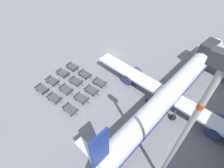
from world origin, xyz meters
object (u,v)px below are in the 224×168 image
object	(u,v)px
airplane	(172,91)
baggage_dolly_row_mid_b_col_a	(63,73)
baggage_dolly_row_far_col_b	(85,74)
baggage_dolly_row_far_col_a	(73,67)
baggage_dolly_row_mid_a_col_a	(52,81)
baggage_dolly_row_near_col_b	(55,98)
baggage_dolly_row_near_col_c	(70,109)
apron_light_mast	(185,132)
baggage_dolly_row_near_col_a	(42,89)
baggage_dolly_row_mid_b_col_c	(92,90)
baggage_dolly_row_mid_a_col_c	(82,98)
baggage_dolly_row_mid_a_col_b	(66,89)
baggage_dolly_row_far_col_c	(100,83)
baggage_dolly_row_mid_b_col_b	(76,81)

from	to	relation	value
airplane	baggage_dolly_row_mid_b_col_a	xyz separation A→B (m)	(-21.24, -9.11, -2.40)
baggage_dolly_row_far_col_b	baggage_dolly_row_far_col_a	bearing A→B (deg)	-176.87
baggage_dolly_row_mid_a_col_a	baggage_dolly_row_far_col_a	world-z (taller)	same
baggage_dolly_row_near_col_b	baggage_dolly_row_near_col_c	world-z (taller)	same
baggage_dolly_row_near_col_b	apron_light_mast	xyz separation A→B (m)	(22.30, 1.52, 12.02)
baggage_dolly_row_near_col_a	apron_light_mast	size ratio (longest dim) A/B	0.16
baggage_dolly_row_near_col_b	baggage_dolly_row_mid_b_col_c	size ratio (longest dim) A/B	1.01
airplane	baggage_dolly_row_mid_b_col_a	size ratio (longest dim) A/B	12.28
baggage_dolly_row_near_col_a	baggage_dolly_row_mid_a_col_c	xyz separation A→B (m)	(7.79, 3.74, 0.00)
baggage_dolly_row_mid_a_col_b	baggage_dolly_row_far_col_c	world-z (taller)	same
baggage_dolly_row_near_col_c	baggage_dolly_row_far_col_b	world-z (taller)	same
baggage_dolly_row_mid_a_col_b	baggage_dolly_row_far_col_b	size ratio (longest dim) A/B	1.00
baggage_dolly_row_mid_b_col_a	baggage_dolly_row_far_col_b	xyz separation A→B (m)	(3.96, 3.00, 0.00)
baggage_dolly_row_mid_a_col_b	baggage_dolly_row_mid_b_col_b	size ratio (longest dim) A/B	0.99
baggage_dolly_row_near_col_a	baggage_dolly_row_near_col_b	size ratio (longest dim) A/B	0.99
airplane	baggage_dolly_row_mid_a_col_a	size ratio (longest dim) A/B	12.27
airplane	baggage_dolly_row_mid_b_col_c	size ratio (longest dim) A/B	12.40
baggage_dolly_row_mid_b_col_a	baggage_dolly_row_mid_b_col_c	size ratio (longest dim) A/B	1.01
baggage_dolly_row_mid_a_col_b	apron_light_mast	xyz separation A→B (m)	(22.44, -1.38, 12.02)
baggage_dolly_row_near_col_c	baggage_dolly_row_mid_b_col_c	xyz separation A→B (m)	(-0.51, 5.83, 0.00)
baggage_dolly_row_mid_b_col_a	airplane	bearing A→B (deg)	23.21
baggage_dolly_row_near_col_c	baggage_dolly_row_mid_a_col_b	distance (m)	5.21
baggage_dolly_row_mid_a_col_a	baggage_dolly_row_far_col_b	world-z (taller)	same
baggage_dolly_row_mid_a_col_b	baggage_dolly_row_far_col_a	world-z (taller)	same
baggage_dolly_row_near_col_a	baggage_dolly_row_mid_b_col_a	distance (m)	5.81
airplane	baggage_dolly_row_near_col_c	xyz separation A→B (m)	(-12.23, -14.22, -2.40)
baggage_dolly_row_near_col_a	baggage_dolly_row_far_col_b	size ratio (longest dim) A/B	1.01
baggage_dolly_row_near_col_b	baggage_dolly_row_mid_a_col_c	world-z (taller)	same
baggage_dolly_row_near_col_c	baggage_dolly_row_far_col_a	bearing A→B (deg)	139.09
baggage_dolly_row_mid_a_col_c	baggage_dolly_row_mid_a_col_b	bearing A→B (deg)	-172.28
baggage_dolly_row_near_col_c	apron_light_mast	distance (m)	21.59
baggage_dolly_row_near_col_b	baggage_dolly_row_far_col_b	world-z (taller)	same
baggage_dolly_row_mid_a_col_b	baggage_dolly_row_far_col_b	distance (m)	5.60
baggage_dolly_row_mid_a_col_c	baggage_dolly_row_far_col_b	xyz separation A→B (m)	(-4.59, 5.02, 0.00)
baggage_dolly_row_mid_a_col_c	apron_light_mast	size ratio (longest dim) A/B	0.16
airplane	baggage_dolly_row_mid_b_col_b	world-z (taller)	airplane
baggage_dolly_row_near_col_c	baggage_dolly_row_mid_b_col_a	distance (m)	10.36
baggage_dolly_row_mid_a_col_a	baggage_dolly_row_far_col_c	world-z (taller)	same
airplane	baggage_dolly_row_far_col_c	xyz separation A→B (m)	(-13.09, -5.74, -2.40)
baggage_dolly_row_mid_a_col_c	baggage_dolly_row_far_col_c	distance (m)	5.41
baggage_dolly_row_mid_b_col_c	apron_light_mast	world-z (taller)	apron_light_mast
baggage_dolly_row_far_col_a	baggage_dolly_row_far_col_b	xyz separation A→B (m)	(4.06, 0.22, 0.00)
baggage_dolly_row_far_col_b	baggage_dolly_row_mid_a_col_b	bearing A→B (deg)	-84.83
baggage_dolly_row_far_col_a	baggage_dolly_row_far_col_c	bearing A→B (deg)	4.13
baggage_dolly_row_near_col_c	baggage_dolly_row_mid_b_col_b	world-z (taller)	same
baggage_dolly_row_mid_a_col_b	baggage_dolly_row_mid_a_col_c	world-z (taller)	same
baggage_dolly_row_mid_b_col_a	baggage_dolly_row_far_col_a	distance (m)	2.78
baggage_dolly_row_mid_a_col_b	baggage_dolly_row_mid_b_col_c	bearing A→B (deg)	39.18
baggage_dolly_row_mid_b_col_b	apron_light_mast	xyz separation A→B (m)	(22.75, -4.24, 12.02)
baggage_dolly_row_mid_a_col_a	apron_light_mast	distance (m)	29.18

